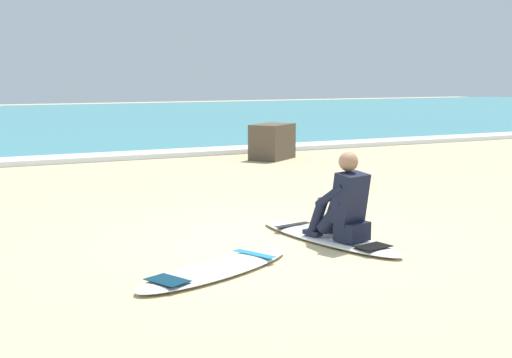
{
  "coord_description": "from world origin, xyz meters",
  "views": [
    {
      "loc": [
        -3.51,
        -6.61,
        1.81
      ],
      "look_at": [
        0.28,
        0.88,
        0.55
      ],
      "focal_mm": 48.32,
      "sensor_mm": 36.0,
      "label": 1
    }
  ],
  "objects_px": {
    "surfboard_spare_near": "(217,269)",
    "shoreline_rock": "(272,142)",
    "surfer_seated": "(344,206)",
    "surfboard_main": "(328,237)"
  },
  "relations": [
    {
      "from": "surfboard_spare_near",
      "to": "surfer_seated",
      "type": "bearing_deg",
      "value": 11.85
    },
    {
      "from": "surfboard_main",
      "to": "surfboard_spare_near",
      "type": "bearing_deg",
      "value": -159.46
    },
    {
      "from": "surfer_seated",
      "to": "surfboard_spare_near",
      "type": "bearing_deg",
      "value": -168.15
    },
    {
      "from": "surfboard_main",
      "to": "surfboard_spare_near",
      "type": "relative_size",
      "value": 1.12
    },
    {
      "from": "surfboard_main",
      "to": "surfboard_spare_near",
      "type": "height_order",
      "value": "same"
    },
    {
      "from": "surfer_seated",
      "to": "shoreline_rock",
      "type": "bearing_deg",
      "value": 67.47
    },
    {
      "from": "surfboard_spare_near",
      "to": "shoreline_rock",
      "type": "bearing_deg",
      "value": 58.46
    },
    {
      "from": "surfer_seated",
      "to": "shoreline_rock",
      "type": "relative_size",
      "value": 0.93
    },
    {
      "from": "shoreline_rock",
      "to": "surfboard_main",
      "type": "bearing_deg",
      "value": -113.52
    },
    {
      "from": "surfer_seated",
      "to": "shoreline_rock",
      "type": "distance_m",
      "value": 7.78
    }
  ]
}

